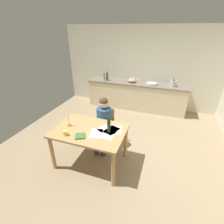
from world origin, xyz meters
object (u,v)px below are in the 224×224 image
Objects in this scene: wine_bottle_on_table at (109,126)px; sink_unit at (152,83)px; mixing_bowl at (132,80)px; wine_glass_back_right at (131,78)px; bottle_oil at (104,76)px; wine_glass_by_kettle at (137,78)px; person_seated at (103,121)px; bottle_vinegar at (107,77)px; dining_table at (90,135)px; wine_glass_near_sink at (140,78)px; book_magazine at (80,136)px; wine_glass_back_left at (134,78)px; candlestick at (69,123)px; stovetop_kettle at (173,83)px; coffee_mug at (65,133)px; chair_at_table at (105,125)px.

wine_bottle_on_table is 2.85m from sink_unit.
mixing_bowl is 0.18m from wine_glass_back_right.
bottle_oil is 1.11× the size of mixing_bowl.
bottle_oil is 1.92× the size of wine_glass_by_kettle.
person_seated is 3.90× the size of bottle_vinegar.
dining_table is 8.67× the size of wine_glass_near_sink.
wine_bottle_on_table is 2.97m from wine_glass_near_sink.
wine_glass_back_left is (0.23, 3.27, 0.22)m from book_magazine.
dining_table is 4.36× the size of bottle_vinegar.
wine_glass_near_sink is (0.31, 2.47, 0.33)m from person_seated.
candlestick is 0.66× the size of sink_unit.
wine_glass_back_right is at bearing 89.86° from person_seated.
book_magazine is at bearing -115.19° from stovetop_kettle.
sink_unit is (0.72, 2.32, 0.24)m from person_seated.
bottle_vinegar is (-0.71, 2.79, 0.36)m from dining_table.
bottle_oil is at bearing 76.43° from book_magazine.
coffee_mug is 3.34m from wine_glass_back_right.
bottle_oil is at bearing 177.51° from bottle_vinegar.
bottle_oil is 0.11m from bottle_vinegar.
stovetop_kettle is 1.43× the size of wine_glass_by_kettle.
wine_glass_back_right is (0.76, 0.22, -0.02)m from bottle_vinegar.
wine_glass_back_left is at bearing 76.84° from mixing_bowl.
sink_unit is 1.64× the size of stovetop_kettle.
wine_glass_by_kettle and wine_glass_back_right have the same top height.
mixing_bowl is at bearing 87.42° from chair_at_table.
wine_glass_back_left is at bearing 78.70° from candlestick.
wine_bottle_on_table is at bearing -98.16° from sink_unit.
coffee_mug is at bearing -101.50° from wine_glass_near_sink.
bottle_oil is (-1.59, -0.07, 0.10)m from sink_unit.
book_magazine is at bearing -91.98° from wine_glass_back_right.
chair_at_table is 2.29m from bottle_vinegar.
mixing_bowl is 0.28m from wine_glass_near_sink.
book_magazine is 0.54m from wine_bottle_on_table.
stovetop_kettle is at bearing 63.85° from dining_table.
candlestick is (-0.47, -0.70, 0.36)m from chair_at_table.
stovetop_kettle is (1.37, 2.17, 0.52)m from chair_at_table.
sink_unit is 2.34× the size of wine_glass_near_sink.
coffee_mug is at bearing -68.45° from candlestick.
coffee_mug is 0.42× the size of mixing_bowl.
bottle_oil is at bearing 111.16° from person_seated.
chair_at_table is 0.85m from wine_bottle_on_table.
bottle_vinegar is at bearing -168.11° from wine_glass_near_sink.
wine_glass_back_left is (-1.24, 0.15, 0.01)m from stovetop_kettle.
stovetop_kettle is at bearing -6.91° from wine_glass_back_left.
book_magazine is at bearing -97.25° from wine_glass_near_sink.
chair_at_table is at bearing 86.98° from dining_table.
stovetop_kettle is 1.43× the size of wine_glass_near_sink.
wine_glass_near_sink is (0.22, 0.15, 0.05)m from mixing_bowl.
coffee_mug is 0.72× the size of wine_glass_back_right.
mixing_bowl is 1.73× the size of wine_glass_near_sink.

